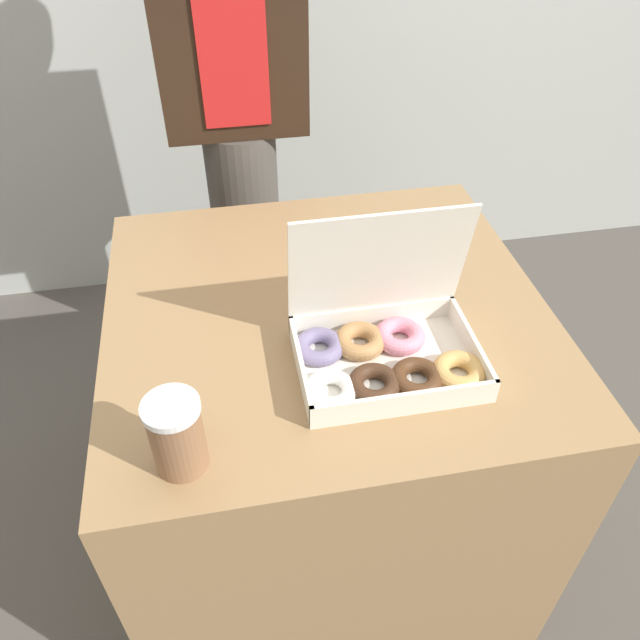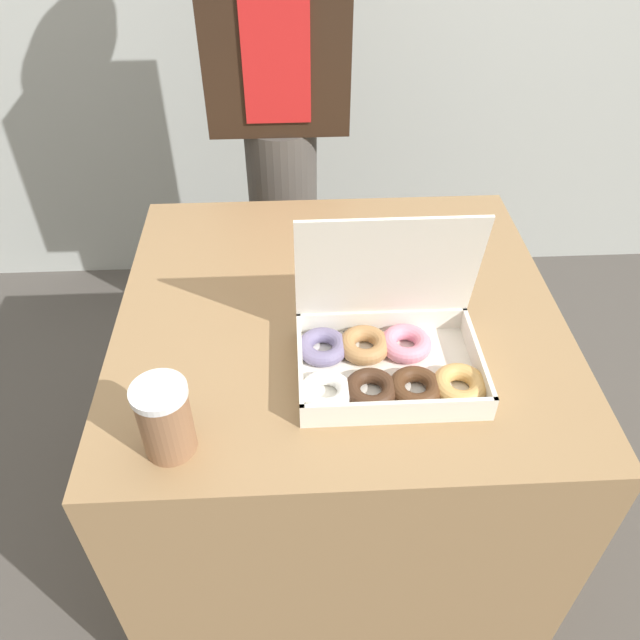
% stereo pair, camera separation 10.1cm
% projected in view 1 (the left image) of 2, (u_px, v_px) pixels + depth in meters
% --- Properties ---
extents(ground_plane, '(14.00, 14.00, 0.00)m').
position_uv_depth(ground_plane, '(325.00, 516.00, 1.74)').
color(ground_plane, '#4C4742').
extents(table, '(0.87, 0.84, 0.76)m').
position_uv_depth(table, '(326.00, 429.00, 1.49)').
color(table, '#99754C').
rests_on(table, ground_plane).
extents(donut_box, '(0.35, 0.23, 0.27)m').
position_uv_depth(donut_box, '(383.00, 347.00, 1.09)').
color(donut_box, white).
rests_on(donut_box, table).
extents(coffee_cup, '(0.09, 0.09, 0.13)m').
position_uv_depth(coffee_cup, '(177.00, 435.00, 0.91)').
color(coffee_cup, '#8C6042').
rests_on(coffee_cup, table).
extents(person_customer, '(0.36, 0.23, 1.65)m').
position_uv_depth(person_customer, '(235.00, 94.00, 1.59)').
color(person_customer, '#4C4742').
rests_on(person_customer, ground_plane).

